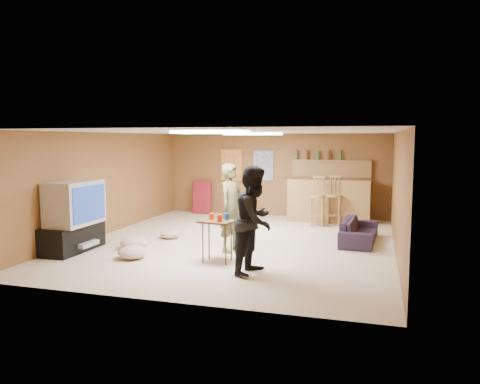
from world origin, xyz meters
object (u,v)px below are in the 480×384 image
(bar_counter, at_px, (329,200))
(tray_table, at_px, (217,241))
(tv_body, at_px, (75,203))
(person_olive, at_px, (231,208))
(sofa, at_px, (359,231))
(person_black, at_px, (255,220))

(bar_counter, bearing_deg, tray_table, -107.62)
(tv_body, xyz_separation_m, tray_table, (2.74, 0.02, -0.55))
(bar_counter, height_order, person_olive, person_olive)
(sofa, bearing_deg, person_olive, 126.00)
(person_olive, distance_m, sofa, 2.70)
(bar_counter, height_order, person_black, person_black)
(bar_counter, bearing_deg, sofa, -69.59)
(tv_body, xyz_separation_m, person_olive, (2.75, 0.81, -0.09))
(person_olive, relative_size, sofa, 1.00)
(tv_body, distance_m, tray_table, 2.80)
(tv_body, bearing_deg, sofa, 24.09)
(person_olive, xyz_separation_m, sofa, (2.23, 1.42, -0.58))
(bar_counter, xyz_separation_m, person_olive, (-1.40, -3.64, 0.26))
(sofa, xyz_separation_m, tray_table, (-2.23, -2.21, 0.12))
(bar_counter, relative_size, person_black, 1.21)
(tray_table, bearing_deg, person_olive, 89.54)
(bar_counter, xyz_separation_m, sofa, (0.83, -2.22, -0.31))
(person_black, relative_size, tray_table, 2.34)
(person_black, bearing_deg, bar_counter, 4.23)
(tv_body, height_order, tray_table, tv_body)
(tv_body, distance_m, person_black, 3.54)
(person_olive, bearing_deg, tray_table, -163.26)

